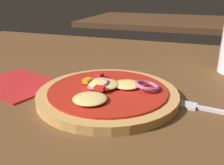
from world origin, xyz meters
The scene contains 5 objects.
dining_table centered at (0.00, 0.00, 0.01)m, with size 1.26×0.86×0.03m.
pizza centered at (-0.01, -0.04, 0.04)m, with size 0.22×0.22×0.03m.
fork centered at (0.16, -0.03, 0.03)m, with size 0.18×0.04×0.00m.
napkin centered at (-0.18, -0.04, 0.03)m, with size 0.17×0.15×0.00m.
background_table centered at (-0.12, 1.05, 0.01)m, with size 0.77×0.57×0.03m.
Camera 1 is at (0.12, -0.38, 0.19)m, focal length 40.39 mm.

